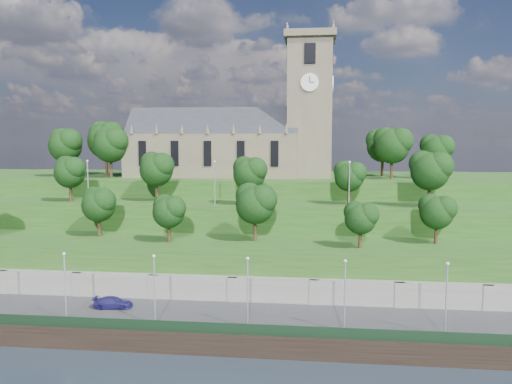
# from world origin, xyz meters

# --- Properties ---
(ground) EXTENTS (320.00, 320.00, 0.00)m
(ground) POSITION_xyz_m (0.00, 0.00, 0.00)
(ground) COLOR black
(ground) RESTS_ON ground
(promenade) EXTENTS (160.00, 12.00, 2.00)m
(promenade) POSITION_xyz_m (0.00, 6.00, 1.00)
(promenade) COLOR #2D2D30
(promenade) RESTS_ON ground
(quay_wall) EXTENTS (160.00, 0.50, 2.20)m
(quay_wall) POSITION_xyz_m (0.00, -0.05, 1.10)
(quay_wall) COLOR black
(quay_wall) RESTS_ON ground
(fence) EXTENTS (160.00, 0.10, 1.20)m
(fence) POSITION_xyz_m (0.00, 0.60, 2.60)
(fence) COLOR black
(fence) RESTS_ON promenade
(retaining_wall) EXTENTS (160.00, 2.10, 5.00)m
(retaining_wall) POSITION_xyz_m (0.00, 11.97, 2.50)
(retaining_wall) COLOR slate
(retaining_wall) RESTS_ON ground
(embankment_lower) EXTENTS (160.00, 12.00, 8.00)m
(embankment_lower) POSITION_xyz_m (0.00, 18.00, 4.00)
(embankment_lower) COLOR #204617
(embankment_lower) RESTS_ON ground
(embankment_upper) EXTENTS (160.00, 10.00, 12.00)m
(embankment_upper) POSITION_xyz_m (0.00, 29.00, 6.00)
(embankment_upper) COLOR #204617
(embankment_upper) RESTS_ON ground
(hilltop) EXTENTS (160.00, 32.00, 15.00)m
(hilltop) POSITION_xyz_m (0.00, 50.00, 7.50)
(hilltop) COLOR #204617
(hilltop) RESTS_ON ground
(church) EXTENTS (38.60, 12.35, 27.60)m
(church) POSITION_xyz_m (0.79, 45.98, 22.52)
(church) COLOR brown
(church) RESTS_ON hilltop
(trees_lower) EXTENTS (67.08, 8.56, 8.00)m
(trees_lower) POSITION_xyz_m (0.93, 18.29, 12.74)
(trees_lower) COLOR black
(trees_lower) RESTS_ON embankment_lower
(trees_upper) EXTENTS (61.33, 8.46, 8.30)m
(trees_upper) POSITION_xyz_m (5.33, 28.16, 17.21)
(trees_upper) COLOR black
(trees_upper) RESTS_ON embankment_upper
(trees_hilltop) EXTENTS (74.51, 16.15, 10.70)m
(trees_hilltop) POSITION_xyz_m (-2.82, 44.63, 21.42)
(trees_hilltop) COLOR black
(trees_hilltop) RESTS_ON hilltop
(lamp_posts_promenade) EXTENTS (60.36, 0.36, 7.66)m
(lamp_posts_promenade) POSITION_xyz_m (-2.00, 2.50, 6.44)
(lamp_posts_promenade) COLOR #B2B2B7
(lamp_posts_promenade) RESTS_ON promenade
(lamp_posts_upper) EXTENTS (40.36, 0.36, 6.78)m
(lamp_posts_upper) POSITION_xyz_m (-0.00, 26.00, 15.98)
(lamp_posts_upper) COLOR #B2B2B7
(lamp_posts_upper) RESTS_ON embankment_upper
(car_right) EXTENTS (4.69, 2.28, 1.32)m
(car_right) POSITION_xyz_m (-8.61, 7.22, 2.66)
(car_right) COLOR #1B1854
(car_right) RESTS_ON promenade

